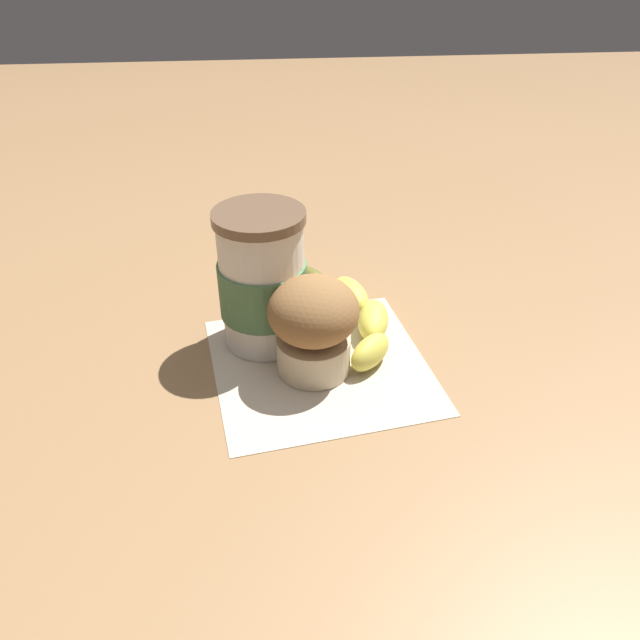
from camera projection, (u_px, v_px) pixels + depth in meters
name	position (u px, v px, depth m)	size (l,w,h in m)	color
ground_plane	(320.00, 365.00, 0.64)	(3.00, 3.00, 0.00)	#936D47
paper_napkin	(320.00, 364.00, 0.64)	(0.21, 0.21, 0.00)	beige
coffee_cup	(262.00, 281.00, 0.64)	(0.09, 0.09, 0.15)	silver
muffin	(313.00, 323.00, 0.60)	(0.09, 0.09, 0.10)	beige
banana	(352.00, 309.00, 0.69)	(0.11, 0.21, 0.03)	#D6CC4C
sugar_packet	(302.00, 288.00, 0.76)	(0.05, 0.03, 0.01)	white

